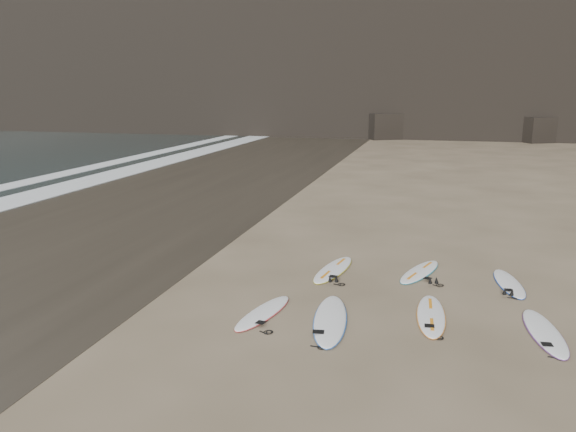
{
  "coord_description": "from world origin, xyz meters",
  "views": [
    {
      "loc": [
        -0.88,
        -11.69,
        4.78
      ],
      "look_at": [
        -4.54,
        2.36,
        1.5
      ],
      "focal_mm": 35.0,
      "sensor_mm": 36.0,
      "label": 1
    }
  ],
  "objects_px": {
    "surfboard_5": "(333,269)",
    "surfboard_6": "(420,271)",
    "surfboard_3": "(544,332)",
    "surfboard_7": "(509,283)",
    "surfboard_1": "(330,319)",
    "surfboard_0": "(263,312)",
    "surfboard_2": "(431,315)"
  },
  "relations": [
    {
      "from": "surfboard_3",
      "to": "surfboard_7",
      "type": "xyz_separation_m",
      "value": [
        -0.34,
        2.92,
        -0.0
      ]
    },
    {
      "from": "surfboard_0",
      "to": "surfboard_1",
      "type": "relative_size",
      "value": 0.8
    },
    {
      "from": "surfboard_0",
      "to": "surfboard_6",
      "type": "distance_m",
      "value": 4.93
    },
    {
      "from": "surfboard_0",
      "to": "surfboard_6",
      "type": "xyz_separation_m",
      "value": [
        3.22,
        3.74,
        0.0
      ]
    },
    {
      "from": "surfboard_7",
      "to": "surfboard_6",
      "type": "bearing_deg",
      "value": 162.9
    },
    {
      "from": "surfboard_3",
      "to": "surfboard_6",
      "type": "bearing_deg",
      "value": 121.63
    },
    {
      "from": "surfboard_0",
      "to": "surfboard_3",
      "type": "distance_m",
      "value": 5.77
    },
    {
      "from": "surfboard_3",
      "to": "surfboard_5",
      "type": "xyz_separation_m",
      "value": [
        -4.8,
        2.89,
        0.0
      ]
    },
    {
      "from": "surfboard_5",
      "to": "surfboard_6",
      "type": "bearing_deg",
      "value": 19.54
    },
    {
      "from": "surfboard_3",
      "to": "surfboard_7",
      "type": "distance_m",
      "value": 2.94
    },
    {
      "from": "surfboard_2",
      "to": "surfboard_5",
      "type": "relative_size",
      "value": 0.96
    },
    {
      "from": "surfboard_1",
      "to": "surfboard_7",
      "type": "xyz_separation_m",
      "value": [
        3.93,
        3.39,
        -0.01
      ]
    },
    {
      "from": "surfboard_5",
      "to": "surfboard_7",
      "type": "distance_m",
      "value": 4.46
    },
    {
      "from": "surfboard_1",
      "to": "surfboard_2",
      "type": "distance_m",
      "value": 2.2
    },
    {
      "from": "surfboard_0",
      "to": "surfboard_2",
      "type": "distance_m",
      "value": 3.63
    },
    {
      "from": "surfboard_5",
      "to": "surfboard_2",
      "type": "bearing_deg",
      "value": -35.25
    },
    {
      "from": "surfboard_1",
      "to": "surfboard_3",
      "type": "relative_size",
      "value": 1.16
    },
    {
      "from": "surfboard_5",
      "to": "surfboard_7",
      "type": "height_order",
      "value": "surfboard_5"
    },
    {
      "from": "surfboard_1",
      "to": "surfboard_6",
      "type": "height_order",
      "value": "surfboard_1"
    },
    {
      "from": "surfboard_0",
      "to": "surfboard_7",
      "type": "height_order",
      "value": "same"
    },
    {
      "from": "surfboard_0",
      "to": "surfboard_7",
      "type": "distance_m",
      "value": 6.37
    },
    {
      "from": "surfboard_0",
      "to": "surfboard_2",
      "type": "bearing_deg",
      "value": 24.36
    },
    {
      "from": "surfboard_3",
      "to": "surfboard_7",
      "type": "height_order",
      "value": "surfboard_3"
    },
    {
      "from": "surfboard_5",
      "to": "surfboard_6",
      "type": "xyz_separation_m",
      "value": [
        2.26,
        0.4,
        -0.0
      ]
    },
    {
      "from": "surfboard_0",
      "to": "surfboard_3",
      "type": "bearing_deg",
      "value": 16.59
    },
    {
      "from": "surfboard_6",
      "to": "surfboard_5",
      "type": "bearing_deg",
      "value": -150.81
    },
    {
      "from": "surfboard_5",
      "to": "surfboard_6",
      "type": "relative_size",
      "value": 1.08
    },
    {
      "from": "surfboard_5",
      "to": "surfboard_6",
      "type": "height_order",
      "value": "surfboard_5"
    },
    {
      "from": "surfboard_7",
      "to": "surfboard_0",
      "type": "bearing_deg",
      "value": -155.66
    },
    {
      "from": "surfboard_2",
      "to": "surfboard_6",
      "type": "distance_m",
      "value": 2.99
    },
    {
      "from": "surfboard_6",
      "to": "surfboard_0",
      "type": "bearing_deg",
      "value": -111.58
    },
    {
      "from": "surfboard_3",
      "to": "surfboard_6",
      "type": "height_order",
      "value": "surfboard_3"
    }
  ]
}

